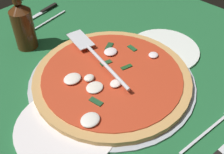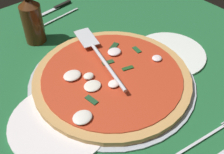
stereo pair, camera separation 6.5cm
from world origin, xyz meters
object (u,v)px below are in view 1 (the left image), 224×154
at_px(place_setting_near, 44,18).
at_px(dinner_plate_left, 164,50).
at_px(pizza, 112,77).
at_px(pizza_server, 95,55).
at_px(beer_bottle, 22,23).
at_px(place_setting_far, 214,143).
at_px(dinner_plate_right, 67,127).

bearing_deg(place_setting_near, dinner_plate_left, 100.88).
relative_size(pizza, place_setting_near, 1.90).
xyz_separation_m(pizza_server, beer_bottle, (0.08, -0.22, 0.04)).
height_order(pizza, place_setting_far, pizza).
bearing_deg(pizza, pizza_server, -102.46).
distance_m(dinner_plate_right, beer_bottle, 0.36).
relative_size(dinner_plate_left, beer_bottle, 0.92).
height_order(pizza_server, beer_bottle, beer_bottle).
xyz_separation_m(place_setting_far, beer_bottle, (0.07, -0.60, 0.08)).
xyz_separation_m(dinner_plate_left, beer_bottle, (0.27, -0.32, 0.08)).
height_order(dinner_plate_left, beer_bottle, beer_bottle).
xyz_separation_m(dinner_plate_right, pizza_server, (-0.20, -0.11, 0.04)).
height_order(dinner_plate_right, pizza_server, pizza_server).
bearing_deg(dinner_plate_right, place_setting_near, -120.78).
bearing_deg(dinner_plate_right, pizza_server, -151.73).
bearing_deg(dinner_plate_right, dinner_plate_left, -179.04).
relative_size(pizza, pizza_server, 1.42).
distance_m(dinner_plate_left, pizza_server, 0.22).
bearing_deg(beer_bottle, place_setting_far, 96.95).
bearing_deg(place_setting_near, dinner_plate_right, 52.07).
xyz_separation_m(dinner_plate_right, pizza, (-0.18, -0.03, 0.01)).
height_order(dinner_plate_left, place_setting_near, place_setting_near).
distance_m(dinner_plate_left, dinner_plate_right, 0.39).
xyz_separation_m(dinner_plate_right, beer_bottle, (-0.12, -0.33, 0.08)).
relative_size(dinner_plate_left, pizza_server, 0.73).
bearing_deg(pizza_server, beer_bottle, 34.13).
bearing_deg(place_setting_near, pizza_server, 73.21).
bearing_deg(beer_bottle, pizza_server, 109.67).
height_order(pizza, place_setting_near, pizza).
relative_size(pizza_server, place_setting_near, 1.33).
distance_m(pizza_server, beer_bottle, 0.24).
xyz_separation_m(dinner_plate_left, place_setting_far, (0.20, 0.27, -0.00)).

